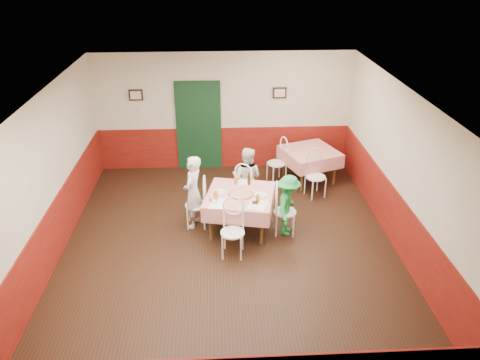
{
  "coord_description": "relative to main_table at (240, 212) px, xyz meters",
  "views": [
    {
      "loc": [
        -0.19,
        -7.06,
        4.88
      ],
      "look_at": [
        0.23,
        0.59,
        1.05
      ],
      "focal_mm": 35.0,
      "sensor_mm": 36.0,
      "label": 1
    }
  ],
  "objects": [
    {
      "name": "second_table",
      "position": [
        1.7,
        2.0,
        0.0
      ],
      "size": [
        1.43,
        1.43,
        0.77
      ],
      "primitive_type": "cube",
      "rotation": [
        0.0,
        0.0,
        0.35
      ],
      "color": "red",
      "rests_on": "ground"
    },
    {
      "name": "picture_left",
      "position": [
        -2.23,
        2.86,
        1.48
      ],
      "size": [
        0.32,
        0.03,
        0.26
      ],
      "primitive_type": "cube",
      "color": "black",
      "rests_on": "back_wall"
    },
    {
      "name": "door",
      "position": [
        -0.83,
        2.86,
        0.68
      ],
      "size": [
        0.96,
        0.06,
        2.1
      ],
      "primitive_type": "cube",
      "color": "black",
      "rests_on": "ground"
    },
    {
      "name": "chair_near",
      "position": [
        -0.17,
        -0.83,
        0.08
      ],
      "size": [
        0.48,
        0.48,
        0.9
      ],
      "primitive_type": null,
      "rotation": [
        0.0,
        0.0,
        -0.15
      ],
      "color": "white",
      "rests_on": "ground"
    },
    {
      "name": "glass_b",
      "position": [
        0.3,
        -0.29,
        0.45
      ],
      "size": [
        0.08,
        0.08,
        0.13
      ],
      "primitive_type": "cylinder",
      "rotation": [
        0.0,
        0.0,
        -0.21
      ],
      "color": "#BF7219",
      "rests_on": "main_table"
    },
    {
      "name": "chair_far",
      "position": [
        0.17,
        0.83,
        0.08
      ],
      "size": [
        0.56,
        0.56,
        0.9
      ],
      "primitive_type": null,
      "rotation": [
        0.0,
        0.0,
        2.72
      ],
      "color": "white",
      "rests_on": "ground"
    },
    {
      "name": "main_table",
      "position": [
        0.0,
        0.0,
        0.0
      ],
      "size": [
        1.44,
        1.44,
        0.77
      ],
      "primitive_type": "cube",
      "rotation": [
        0.0,
        0.0,
        -0.21
      ],
      "color": "red",
      "rests_on": "ground"
    },
    {
      "name": "pizza",
      "position": [
        0.02,
        -0.02,
        0.4
      ],
      "size": [
        0.54,
        0.54,
        0.03
      ],
      "primitive_type": "cylinder",
      "rotation": [
        0.0,
        0.0,
        -0.21
      ],
      "color": "#B74723",
      "rests_on": "main_table"
    },
    {
      "name": "wainscot_right",
      "position": [
        2.76,
        -0.59,
        0.12
      ],
      "size": [
        0.03,
        7.0,
        1.0
      ],
      "primitive_type": "cube",
      "color": "maroon",
      "rests_on": "ground"
    },
    {
      "name": "plate_right",
      "position": [
        0.38,
        -0.07,
        0.39
      ],
      "size": [
        0.3,
        0.3,
        0.01
      ],
      "primitive_type": "cylinder",
      "rotation": [
        0.0,
        0.0,
        -0.21
      ],
      "color": "white",
      "rests_on": "main_table"
    },
    {
      "name": "picture_right",
      "position": [
        1.07,
        2.86,
        1.48
      ],
      "size": [
        0.32,
        0.03,
        0.26
      ],
      "primitive_type": "cube",
      "color": "black",
      "rests_on": "back_wall"
    },
    {
      "name": "ceiling",
      "position": [
        -0.23,
        -0.59,
        2.42
      ],
      "size": [
        7.0,
        7.0,
        0.0
      ],
      "primitive_type": "plane",
      "color": "white",
      "rests_on": "back_wall"
    },
    {
      "name": "chair_second_b",
      "position": [
        1.7,
        1.25,
        0.08
      ],
      "size": [
        0.54,
        0.54,
        0.9
      ],
      "primitive_type": null,
      "rotation": [
        0.0,
        0.0,
        0.35
      ],
      "color": "white",
      "rests_on": "ground"
    },
    {
      "name": "menu_left",
      "position": [
        -0.42,
        -0.34,
        0.39
      ],
      "size": [
        0.33,
        0.42,
        0.0
      ],
      "primitive_type": "cube",
      "rotation": [
        0.0,
        0.0,
        -0.07
      ],
      "color": "white",
      "rests_on": "main_table"
    },
    {
      "name": "wallet",
      "position": [
        0.26,
        -0.36,
        0.4
      ],
      "size": [
        0.13,
        0.11,
        0.02
      ],
      "primitive_type": "cube",
      "rotation": [
        0.0,
        0.0,
        -0.21
      ],
      "color": "black",
      "rests_on": "main_table"
    },
    {
      "name": "plate_left",
      "position": [
        -0.39,
        0.09,
        0.39
      ],
      "size": [
        0.3,
        0.3,
        0.01
      ],
      "primitive_type": "cylinder",
      "rotation": [
        0.0,
        0.0,
        -0.21
      ],
      "color": "white",
      "rests_on": "main_table"
    },
    {
      "name": "shaker_a",
      "position": [
        -0.52,
        -0.33,
        0.43
      ],
      "size": [
        0.04,
        0.04,
        0.09
      ],
      "primitive_type": "cylinder",
      "rotation": [
        0.0,
        0.0,
        -0.21
      ],
      "color": "silver",
      "rests_on": "main_table"
    },
    {
      "name": "thermostat",
      "position": [
        -2.13,
        2.86,
        1.12
      ],
      "size": [
        0.1,
        0.03,
        0.1
      ],
      "primitive_type": "cube",
      "color": "white",
      "rests_on": "back_wall"
    },
    {
      "name": "back_wall",
      "position": [
        -0.23,
        2.91,
        1.02
      ],
      "size": [
        6.0,
        0.1,
        2.8
      ],
      "primitive_type": "cube",
      "color": "beige",
      "rests_on": "ground"
    },
    {
      "name": "wainscot_left",
      "position": [
        -3.21,
        -0.59,
        0.12
      ],
      "size": [
        0.03,
        7.0,
        1.0
      ],
      "primitive_type": "cube",
      "color": "maroon",
      "rests_on": "ground"
    },
    {
      "name": "shaker_b",
      "position": [
        -0.45,
        -0.35,
        0.43
      ],
      "size": [
        0.04,
        0.04,
        0.09
      ],
      "primitive_type": "cylinder",
      "rotation": [
        0.0,
        0.0,
        -0.21
      ],
      "color": "silver",
      "rests_on": "main_table"
    },
    {
      "name": "chair_second_a",
      "position": [
        0.95,
        2.0,
        0.08
      ],
      "size": [
        0.54,
        0.54,
        0.9
      ],
      "primitive_type": null,
      "rotation": [
        0.0,
        0.0,
        -1.22
      ],
      "color": "white",
      "rests_on": "ground"
    },
    {
      "name": "shaker_c",
      "position": [
        -0.55,
        -0.27,
        0.43
      ],
      "size": [
        0.04,
        0.04,
        0.09
      ],
      "primitive_type": "cylinder",
      "rotation": [
        0.0,
        0.0,
        -0.21
      ],
      "color": "#B23319",
      "rests_on": "main_table"
    },
    {
      "name": "menu_right",
      "position": [
        0.3,
        -0.43,
        0.39
      ],
      "size": [
        0.44,
        0.49,
        0.0
      ],
      "primitive_type": "cube",
      "rotation": [
        0.0,
        0.0,
        -0.41
      ],
      "color": "white",
      "rests_on": "main_table"
    },
    {
      "name": "diner_right",
      "position": [
        0.88,
        -0.18,
        0.22
      ],
      "size": [
        0.66,
        0.87,
        1.19
      ],
      "primitive_type": "imported",
      "rotation": [
        0.0,
        0.0,
        1.26
      ],
      "color": "gray",
      "rests_on": "ground"
    },
    {
      "name": "beer_bottle",
      "position": [
        0.19,
        0.37,
        0.5
      ],
      "size": [
        0.07,
        0.07,
        0.22
      ],
      "primitive_type": "cylinder",
      "rotation": [
        0.0,
        0.0,
        -0.21
      ],
      "color": "#381C0A",
      "rests_on": "main_table"
    },
    {
      "name": "plate_far",
      "position": [
        0.08,
        0.44,
        0.39
      ],
      "size": [
        0.3,
        0.3,
        0.01
      ],
      "primitive_type": "cylinder",
      "rotation": [
        0.0,
        0.0,
        -0.21
      ],
      "color": "white",
      "rests_on": "main_table"
    },
    {
      "name": "glass_c",
      "position": [
        -0.05,
        0.42,
        0.45
      ],
      "size": [
        0.08,
        0.08,
        0.13
      ],
      "primitive_type": "cylinder",
      "rotation": [
        0.0,
        0.0,
        -0.21
      ],
      "color": "#BF7219",
      "rests_on": "main_table"
    },
    {
      "name": "left_wall",
      "position": [
        -3.23,
        -0.59,
        1.02
      ],
      "size": [
        0.1,
        7.0,
        2.8
      ],
      "primitive_type": "cube",
      "color": "beige",
      "rests_on": "ground"
    },
    {
      "name": "diner_left",
      "position": [
        -0.88,
        0.18,
        0.35
      ],
      "size": [
        0.5,
        0.61,
        1.45
      ],
      "primitive_type": "imported",
      "rotation": [
        0.0,
        0.0,
        -1.9
      ],
      "color": "gray",
      "rests_on": "ground"
    },
    {
      "name": "wainscot_back",
      "position": [
        -0.23,
        2.9,
        0.12
      ],
      "size": [
        6.0,
        0.03,
        1.0
      ],
      "primitive_type": "cube",
      "color": "maroon",
      "rests_on": "ground"
    },
    {
      "name": "chair_left",
      "position": [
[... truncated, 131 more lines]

